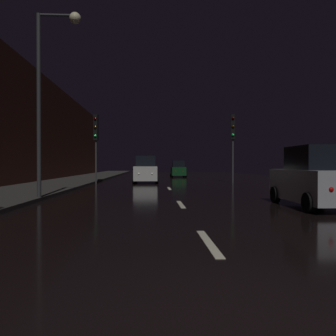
{
  "coord_description": "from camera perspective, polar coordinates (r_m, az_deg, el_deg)",
  "views": [
    {
      "loc": [
        -1.03,
        -3.26,
        1.42
      ],
      "look_at": [
        -0.1,
        16.69,
        1.22
      ],
      "focal_mm": 37.29,
      "sensor_mm": 36.0,
      "label": 1
    }
  ],
  "objects": [
    {
      "name": "car_parked_right_near",
      "position": [
        12.57,
        22.89,
        -1.71
      ],
      "size": [
        1.86,
        4.03,
        2.03
      ],
      "rotation": [
        0.0,
        0.0,
        1.57
      ],
      "color": "#A5A8AD",
      "rests_on": "ground"
    },
    {
      "name": "sidewalk_left",
      "position": [
        28.53,
        -15.78,
        -2.14
      ],
      "size": [
        4.4,
        84.0,
        0.15
      ],
      "primitive_type": "cube",
      "color": "#33302D",
      "rests_on": "ground"
    },
    {
      "name": "ground",
      "position": [
        27.81,
        -0.55,
        -2.37
      ],
      "size": [
        27.39,
        84.0,
        0.02
      ],
      "primitive_type": "cube",
      "color": "black"
    },
    {
      "name": "traffic_light_far_left",
      "position": [
        26.66,
        -11.71,
        5.57
      ],
      "size": [
        0.34,
        0.47,
        5.13
      ],
      "rotation": [
        0.0,
        0.0,
        -1.66
      ],
      "color": "#38383A",
      "rests_on": "ground"
    },
    {
      "name": "streetlamp_overhead",
      "position": [
        14.66,
        -18.64,
        14.04
      ],
      "size": [
        1.7,
        0.44,
        7.32
      ],
      "color": "#2D2D30",
      "rests_on": "ground"
    },
    {
      "name": "lane_centerline",
      "position": [
        13.13,
        1.85,
        -5.6
      ],
      "size": [
        0.16,
        16.42,
        0.01
      ],
      "color": "beige",
      "rests_on": "ground"
    },
    {
      "name": "traffic_light_far_right",
      "position": [
        27.29,
        10.56,
        5.68
      ],
      "size": [
        0.36,
        0.48,
        5.26
      ],
      "rotation": [
        0.0,
        0.0,
        -1.76
      ],
      "color": "#38383A",
      "rests_on": "ground"
    },
    {
      "name": "car_distant_taillights",
      "position": [
        39.57,
        1.67,
        -0.26
      ],
      "size": [
        1.69,
        3.66,
        1.84
      ],
      "rotation": [
        0.0,
        0.0,
        1.57
      ],
      "color": "#0F3819",
      "rests_on": "ground"
    },
    {
      "name": "building_facade_left",
      "position": [
        26.06,
        -23.19,
        6.93
      ],
      "size": [
        0.8,
        63.0,
        8.65
      ],
      "primitive_type": "cube",
      "color": "#472319",
      "rests_on": "ground"
    },
    {
      "name": "car_approaching_headlights",
      "position": [
        27.11,
        -3.65,
        -0.41
      ],
      "size": [
        1.91,
        4.14,
        2.08
      ],
      "rotation": [
        0.0,
        0.0,
        -1.57
      ],
      "color": "silver",
      "rests_on": "ground"
    }
  ]
}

